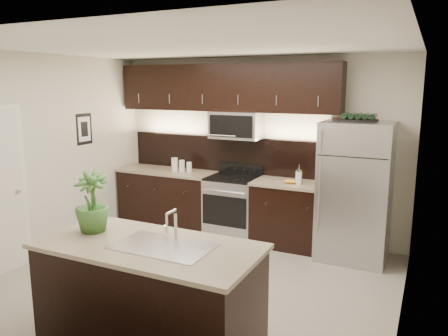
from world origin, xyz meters
name	(u,v)px	position (x,y,z in m)	size (l,w,h in m)	color
ground	(193,283)	(0.00, 0.00, 0.00)	(4.50, 4.50, 0.00)	gray
room_walls	(180,140)	(-0.11, -0.04, 1.70)	(4.52, 4.02, 2.71)	beige
counter_run	(221,205)	(-0.46, 1.69, 0.47)	(3.51, 0.65, 0.94)	black
upper_fixtures	(227,95)	(-0.43, 1.84, 2.14)	(3.49, 0.40, 1.66)	black
island	(150,294)	(0.26, -1.20, 0.47)	(1.96, 0.96, 0.94)	black
sink_faucet	(163,245)	(0.41, -1.19, 0.96)	(0.84, 0.50, 0.28)	silver
refrigerator	(355,191)	(1.54, 1.63, 0.92)	(0.88, 0.80, 1.83)	#B2B2B7
wine_rack	(359,118)	(1.54, 1.63, 1.88)	(0.45, 0.28, 0.11)	black
plant	(92,202)	(-0.40, -1.14, 1.23)	(0.32, 0.32, 0.57)	#376528
canisters	(180,166)	(-1.16, 1.67, 1.04)	(0.32, 0.16, 0.22)	silver
french_press	(299,177)	(0.77, 1.64, 1.04)	(0.09, 0.09, 0.26)	silver
bananas	(287,181)	(0.62, 1.61, 0.97)	(0.17, 0.14, 0.05)	gold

